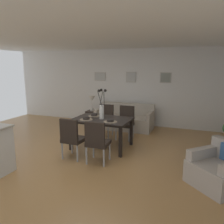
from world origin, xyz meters
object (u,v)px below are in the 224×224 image
object	(u,v)px
sofa	(125,120)
dining_chair_near_left	(72,137)
dining_chair_near_right	(105,119)
framed_picture_left	(100,77)
table_lamp	(92,100)
framed_picture_center	(131,77)
bowl_near_left	(86,118)
dining_chair_far_right	(126,121)
side_table	(92,118)
dining_chair_far_left	(97,140)
bowl_near_right	(94,114)
armchair	(220,170)
dining_table	(102,122)
centerpiece_vase	(102,107)
bowl_far_left	(110,120)
framed_picture_right	(166,78)

from	to	relation	value
sofa	dining_chair_near_left	bearing A→B (deg)	-96.05
dining_chair_near_right	framed_picture_left	bearing A→B (deg)	118.59
table_lamp	framed_picture_center	world-z (taller)	framed_picture_center
bowl_near_left	framed_picture_center	size ratio (longest dim) A/B	0.49
dining_chair_far_right	framed_picture_left	distance (m)	2.46
side_table	framed_picture_center	bearing A→B (deg)	29.47
dining_chair_near_left	framed_picture_center	xyz separation A→B (m)	(0.32, 3.40, 1.14)
dining_chair_far_left	dining_chair_far_right	distance (m)	1.84
sofa	side_table	world-z (taller)	sofa
bowl_near_right	armchair	bearing A→B (deg)	-22.30
armchair	framed_picture_left	size ratio (longest dim) A/B	2.68
dining_table	dining_chair_far_left	xyz separation A→B (m)	(0.29, -0.92, -0.14)
dining_chair_near_left	bowl_near_right	world-z (taller)	dining_chair_near_left
sofa	bowl_near_left	bearing A→B (deg)	-97.92
table_lamp	framed_picture_left	size ratio (longest dim) A/B	1.21
dining_chair_near_left	table_lamp	xyz separation A→B (m)	(-0.86, 2.74, 0.38)
centerpiece_vase	framed_picture_left	xyz separation A→B (m)	(-1.16, 2.50, 0.63)
dining_chair_far_right	sofa	world-z (taller)	dining_chair_far_right
dining_chair_near_left	centerpiece_vase	xyz separation A→B (m)	(0.32, 0.90, 0.51)
dining_chair_near_right	bowl_far_left	distance (m)	1.32
bowl_far_left	framed_picture_right	world-z (taller)	framed_picture_right
bowl_near_right	sofa	world-z (taller)	bowl_near_right
dining_table	sofa	distance (m)	1.95
table_lamp	dining_chair_far_right	bearing A→B (deg)	-31.69
centerpiece_vase	bowl_near_right	xyz separation A→B (m)	(-0.32, 0.22, -0.24)
side_table	dining_chair_far_right	bearing A→B (deg)	-31.69
dining_chair_near_left	dining_chair_far_right	bearing A→B (deg)	70.33
dining_chair_near_right	bowl_near_left	size ratio (longest dim) A/B	5.41
dining_table	dining_chair_near_right	world-z (taller)	dining_chair_near_right
dining_table	bowl_near_left	bearing A→B (deg)	-145.04
bowl_far_left	framed_picture_center	xyz separation A→B (m)	(-0.32, 2.72, 0.87)
dining_table	dining_chair_far_left	distance (m)	0.98
dining_table	bowl_near_left	size ratio (longest dim) A/B	8.24
bowl_near_left	framed_picture_right	size ratio (longest dim) A/B	0.47
dining_chair_near_right	centerpiece_vase	bearing A→B (deg)	-72.01
framed_picture_left	centerpiece_vase	bearing A→B (deg)	-65.09
bowl_far_left	armchair	bearing A→B (deg)	-18.33
bowl_far_left	sofa	size ratio (longest dim) A/B	0.09
dining_chair_far_left	framed_picture_right	bearing A→B (deg)	75.79
dining_chair_far_left	armchair	bearing A→B (deg)	-1.50
bowl_far_left	dining_chair_near_right	bearing A→B (deg)	118.26
framed_picture_right	dining_chair_far_left	bearing A→B (deg)	-104.21
bowl_far_left	framed_picture_left	distance (m)	3.22
bowl_far_left	sofa	bearing A→B (deg)	98.85
dining_chair_far_left	framed_picture_right	xyz separation A→B (m)	(0.87, 3.43, 1.14)
framed_picture_left	table_lamp	bearing A→B (deg)	-91.15
dining_chair_far_left	bowl_near_right	xyz separation A→B (m)	(-0.61, 1.14, 0.27)
side_table	sofa	bearing A→B (deg)	3.81
side_table	table_lamp	xyz separation A→B (m)	(0.00, 0.00, 0.63)
dining_chair_near_left	table_lamp	world-z (taller)	table_lamp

